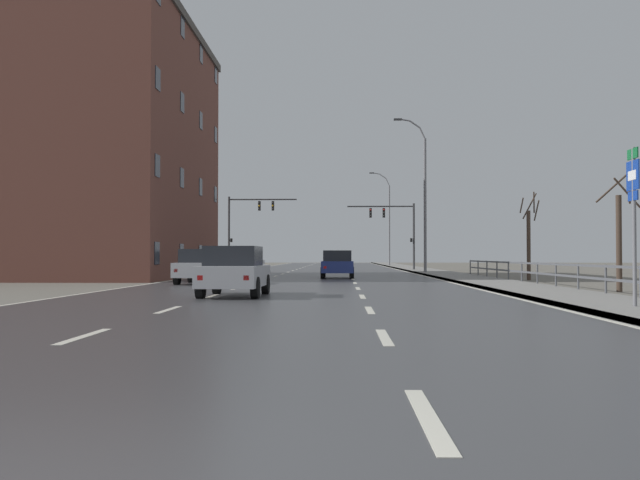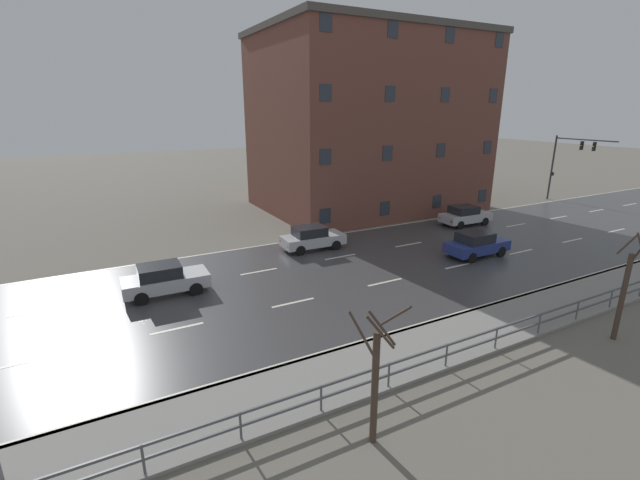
% 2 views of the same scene
% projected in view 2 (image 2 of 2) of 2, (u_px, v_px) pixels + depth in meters
% --- Properties ---
extents(ground_plane, '(160.00, 160.00, 0.12)m').
position_uv_depth(ground_plane, '(566.00, 229.00, 33.70)').
color(ground_plane, '#666056').
extents(guardrail, '(0.07, 37.97, 1.00)m').
position_uv_depth(guardrail, '(356.00, 382.00, 13.61)').
color(guardrail, '#515459').
rests_on(guardrail, ground).
extents(traffic_signal_left, '(5.91, 0.36, 6.36)m').
position_uv_depth(traffic_signal_left, '(568.00, 157.00, 41.86)').
color(traffic_signal_left, '#38383A').
rests_on(traffic_signal_left, ground).
extents(car_near_right, '(1.84, 4.10, 1.57)m').
position_uv_depth(car_near_right, '(476.00, 244.00, 27.05)').
color(car_near_right, navy).
rests_on(car_near_right, ground).
extents(car_near_left, '(1.96, 4.16, 1.57)m').
position_uv_depth(car_near_left, '(465.00, 215.00, 34.27)').
color(car_near_left, '#B7B7BC').
rests_on(car_near_left, ground).
extents(car_distant, '(1.89, 4.13, 1.57)m').
position_uv_depth(car_distant, '(164.00, 279.00, 21.49)').
color(car_distant, '#B7B7BC').
rests_on(car_distant, ground).
extents(car_far_left, '(1.95, 4.16, 1.57)m').
position_uv_depth(car_far_left, '(312.00, 238.00, 28.37)').
color(car_far_left, '#B7B7BC').
rests_on(car_far_left, ground).
extents(brick_building, '(13.81, 18.84, 15.29)m').
position_uv_depth(brick_building, '(367.00, 123.00, 39.07)').
color(brick_building, brown).
rests_on(brick_building, ground).
extents(bare_tree_near, '(1.24, 1.28, 4.27)m').
position_uv_depth(bare_tree_near, '(376.00, 379.00, 11.54)').
color(bare_tree_near, '#423328').
rests_on(bare_tree_near, ground).
extents(bare_tree_mid, '(0.99, 0.97, 4.60)m').
position_uv_depth(bare_tree_mid, '(625.00, 291.00, 16.90)').
color(bare_tree_mid, '#423328').
rests_on(bare_tree_mid, ground).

